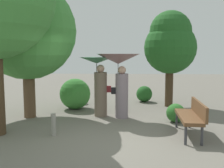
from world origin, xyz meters
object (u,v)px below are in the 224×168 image
person_right (119,70)px  path_marker_post (53,124)px  tree_near_right (170,43)px  person_left (99,77)px  tree_mid_left (27,23)px  park_bench (192,115)px

person_right → path_marker_post: size_ratio=3.67×
tree_near_right → person_left: bearing=-146.3°
person_right → tree_mid_left: bearing=85.7°
path_marker_post → tree_near_right: bearing=47.4°
tree_mid_left → park_bench: bearing=-19.8°
person_left → park_bench: size_ratio=1.21×
person_right → tree_near_right: tree_near_right is taller
person_left → tree_near_right: bearing=-61.6°
person_right → park_bench: 2.63m
person_left → tree_near_right: (2.46, 1.64, 1.13)m
person_left → park_bench: 3.14m
person_left → tree_near_right: tree_near_right is taller
tree_mid_left → path_marker_post: (1.23, -1.77, -2.61)m
person_right → path_marker_post: 2.68m
person_right → park_bench: bearing=-138.8°
park_bench → person_right: bearing=-130.3°
tree_mid_left → path_marker_post: tree_mid_left is taller
path_marker_post → tree_mid_left: bearing=124.8°
park_bench → person_left: bearing=-124.7°
tree_near_right → path_marker_post: bearing=-132.6°
person_left → tree_mid_left: size_ratio=0.41×
person_right → tree_mid_left: size_ratio=0.43×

